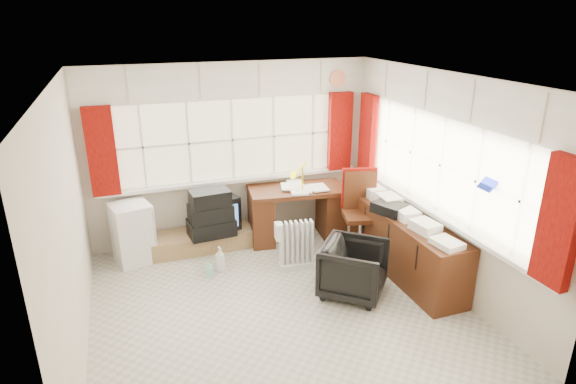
# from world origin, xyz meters

# --- Properties ---
(ground) EXTENTS (4.00, 4.00, 0.00)m
(ground) POSITION_xyz_m (0.00, 0.00, 0.00)
(ground) COLOR beige
(ground) RESTS_ON ground
(room_walls) EXTENTS (4.00, 4.00, 4.00)m
(room_walls) POSITION_xyz_m (0.00, 0.00, 1.50)
(room_walls) COLOR beige
(room_walls) RESTS_ON ground
(window_back) EXTENTS (3.70, 0.12, 3.60)m
(window_back) POSITION_xyz_m (0.00, 1.94, 0.95)
(window_back) COLOR #EDE7BC
(window_back) RESTS_ON room_walls
(window_right) EXTENTS (0.12, 3.70, 3.60)m
(window_right) POSITION_xyz_m (1.94, 0.00, 0.95)
(window_right) COLOR #EDE7BC
(window_right) RESTS_ON room_walls
(curtains) EXTENTS (3.83, 3.83, 1.15)m
(curtains) POSITION_xyz_m (0.92, 0.93, 1.46)
(curtains) COLOR #981208
(curtains) RESTS_ON room_walls
(overhead_cabinets) EXTENTS (3.98, 3.98, 0.48)m
(overhead_cabinets) POSITION_xyz_m (0.98, 0.98, 2.25)
(overhead_cabinets) COLOR white
(overhead_cabinets) RESTS_ON room_walls
(desk) EXTENTS (1.42, 0.84, 0.81)m
(desk) POSITION_xyz_m (0.81, 1.58, 0.43)
(desk) COLOR #552814
(desk) RESTS_ON ground
(desk_lamp) EXTENTS (0.18, 0.16, 0.43)m
(desk_lamp) POSITION_xyz_m (0.83, 1.43, 1.07)
(desk_lamp) COLOR #FCE70A
(desk_lamp) RESTS_ON desk
(task_chair) EXTENTS (0.59, 0.61, 1.15)m
(task_chair) POSITION_xyz_m (1.48, 0.95, 0.61)
(task_chair) COLOR black
(task_chair) RESTS_ON ground
(office_chair) EXTENTS (0.99, 0.99, 0.65)m
(office_chair) POSITION_xyz_m (0.90, -0.04, 0.32)
(office_chair) COLOR black
(office_chair) RESTS_ON ground
(radiator) EXTENTS (0.45, 0.23, 0.65)m
(radiator) POSITION_xyz_m (0.49, 0.75, 0.26)
(radiator) COLOR white
(radiator) RESTS_ON ground
(credenza) EXTENTS (0.50, 2.00, 0.85)m
(credenza) POSITION_xyz_m (1.73, 0.20, 0.40)
(credenza) COLOR #552814
(credenza) RESTS_ON ground
(file_tray) EXTENTS (0.43, 0.48, 0.13)m
(file_tray) POSITION_xyz_m (1.60, 0.41, 0.81)
(file_tray) COLOR black
(file_tray) RESTS_ON credenza
(tv_bench) EXTENTS (1.40, 0.50, 0.25)m
(tv_bench) POSITION_xyz_m (-0.55, 1.72, 0.12)
(tv_bench) COLOR tan
(tv_bench) RESTS_ON ground
(crt_tv) EXTENTS (0.65, 0.61, 0.48)m
(crt_tv) POSITION_xyz_m (-0.32, 1.75, 0.49)
(crt_tv) COLOR black
(crt_tv) RESTS_ON tv_bench
(hifi_stack) EXTENTS (0.64, 0.44, 0.64)m
(hifi_stack) POSITION_xyz_m (-0.43, 1.58, 0.55)
(hifi_stack) COLOR black
(hifi_stack) RESTS_ON tv_bench
(mini_fridge) EXTENTS (0.57, 0.57, 0.80)m
(mini_fridge) POSITION_xyz_m (-1.45, 1.66, 0.40)
(mini_fridge) COLOR white
(mini_fridge) RESTS_ON ground
(spray_bottle_a) EXTENTS (0.14, 0.14, 0.33)m
(spray_bottle_a) POSITION_xyz_m (-0.45, 1.01, 0.17)
(spray_bottle_a) COLOR white
(spray_bottle_a) RESTS_ON ground
(spray_bottle_b) EXTENTS (0.11, 0.11, 0.21)m
(spray_bottle_b) POSITION_xyz_m (-0.61, 0.93, 0.11)
(spray_bottle_b) COLOR #95DECC
(spray_bottle_b) RESTS_ON ground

